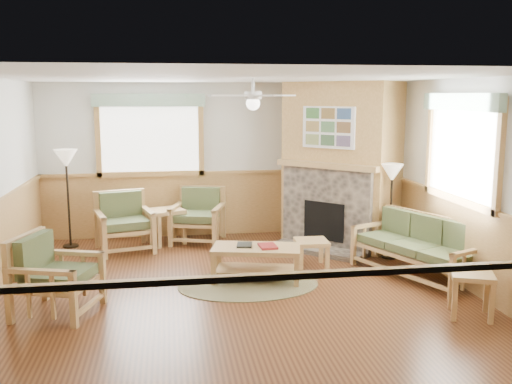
{
  "coord_description": "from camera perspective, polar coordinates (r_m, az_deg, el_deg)",
  "views": [
    {
      "loc": [
        -0.8,
        -7.04,
        2.49
      ],
      "look_at": [
        0.4,
        0.7,
        1.15
      ],
      "focal_mm": 40.0,
      "sensor_mm": 36.0,
      "label": 1
    }
  ],
  "objects": [
    {
      "name": "end_table_chairs",
      "position": [
        9.76,
        -8.93,
        -3.41
      ],
      "size": [
        0.69,
        0.68,
        0.59
      ],
      "primitive_type": null,
      "rotation": [
        0.0,
        0.0,
        0.4
      ],
      "color": "tan",
      "rests_on": "floor"
    },
    {
      "name": "window_right",
      "position": [
        7.81,
        20.26,
        9.41
      ],
      "size": [
        0.16,
        1.9,
        1.5
      ],
      "primitive_type": null,
      "color": "white",
      "rests_on": "wall_right"
    },
    {
      "name": "window_back",
      "position": [
        10.01,
        -10.68,
        9.76
      ],
      "size": [
        1.9,
        0.16,
        1.5
      ],
      "primitive_type": null,
      "color": "white",
      "rests_on": "wall_back"
    },
    {
      "name": "floor_lamp_left",
      "position": [
        9.82,
        -18.27,
        -0.62
      ],
      "size": [
        0.41,
        0.41,
        1.63
      ],
      "primitive_type": null,
      "rotation": [
        0.0,
        0.0,
        0.09
      ],
      "color": "black",
      "rests_on": "floor"
    },
    {
      "name": "wall_front",
      "position": [
        4.28,
        2.29,
        -5.74
      ],
      "size": [
        6.0,
        0.02,
        2.7
      ],
      "primitive_type": "cube",
      "color": "silver",
      "rests_on": "floor"
    },
    {
      "name": "wall_back",
      "position": [
        10.14,
        -4.23,
        3.22
      ],
      "size": [
        6.0,
        0.02,
        2.7
      ],
      "primitive_type": "cube",
      "color": "silver",
      "rests_on": "floor"
    },
    {
      "name": "wainscot",
      "position": [
        7.35,
        -2.26,
        -5.61
      ],
      "size": [
        6.0,
        6.0,
        1.1
      ],
      "primitive_type": null,
      "color": "#AC8046",
      "rests_on": "floor"
    },
    {
      "name": "armchair_left",
      "position": [
        6.95,
        -19.27,
        -7.82
      ],
      "size": [
        1.03,
        1.03,
        0.92
      ],
      "primitive_type": null,
      "rotation": [
        0.0,
        0.0,
        1.26
      ],
      "color": "tan",
      "rests_on": "floor"
    },
    {
      "name": "ceiling",
      "position": [
        7.09,
        -2.38,
        11.4
      ],
      "size": [
        6.0,
        6.0,
        0.01
      ],
      "primitive_type": "cube",
      "color": "white",
      "rests_on": "floor"
    },
    {
      "name": "book_red",
      "position": [
        7.67,
        1.19,
        -5.32
      ],
      "size": [
        0.24,
        0.31,
        0.03
      ],
      "primitive_type": "cube",
      "rotation": [
        0.0,
        0.0,
        0.06
      ],
      "color": "maroon",
      "rests_on": "coffee_table"
    },
    {
      "name": "wall_right",
      "position": [
        8.08,
        19.34,
        1.05
      ],
      "size": [
        0.02,
        6.0,
        2.7
      ],
      "primitive_type": "cube",
      "color": "silver",
      "rests_on": "floor"
    },
    {
      "name": "fireplace",
      "position": [
        9.6,
        8.54,
        2.77
      ],
      "size": [
        3.11,
        3.11,
        2.7
      ],
      "primitive_type": null,
      "rotation": [
        0.0,
        0.0,
        -0.79
      ],
      "color": "#AC8046",
      "rests_on": "floor"
    },
    {
      "name": "end_table_sofa",
      "position": [
        6.99,
        20.7,
        -9.58
      ],
      "size": [
        0.59,
        0.58,
        0.51
      ],
      "primitive_type": null,
      "rotation": [
        0.0,
        0.0,
        -0.39
      ],
      "color": "tan",
      "rests_on": "floor"
    },
    {
      "name": "armchair_back_right",
      "position": [
        9.75,
        -5.87,
        -2.37
      ],
      "size": [
        1.02,
        1.02,
        0.92
      ],
      "primitive_type": null,
      "rotation": [
        0.0,
        0.0,
        -0.3
      ],
      "color": "tan",
      "rests_on": "floor"
    },
    {
      "name": "armchair_back_left",
      "position": [
        9.39,
        -13.01,
        -2.98
      ],
      "size": [
        1.03,
        1.03,
        0.94
      ],
      "primitive_type": null,
      "rotation": [
        0.0,
        0.0,
        0.26
      ],
      "color": "tan",
      "rests_on": "floor"
    },
    {
      "name": "floor_lamp_right",
      "position": [
        8.94,
        13.32,
        -1.88
      ],
      "size": [
        0.39,
        0.39,
        1.47
      ],
      "primitive_type": null,
      "rotation": [
        0.0,
        0.0,
        -0.19
      ],
      "color": "black",
      "rests_on": "floor"
    },
    {
      "name": "ceiling_fan",
      "position": [
        7.43,
        -0.3,
        11.02
      ],
      "size": [
        1.59,
        1.59,
        0.36
      ],
      "primitive_type": null,
      "rotation": [
        0.0,
        0.0,
        0.35
      ],
      "color": "white",
      "rests_on": "ceiling"
    },
    {
      "name": "braided_rug",
      "position": [
        7.63,
        -0.76,
        -9.29
      ],
      "size": [
        2.38,
        2.38,
        0.01
      ],
      "primitive_type": "cylinder",
      "rotation": [
        0.0,
        0.0,
        0.34
      ],
      "color": "brown",
      "rests_on": "floor"
    },
    {
      "name": "floor",
      "position": [
        7.51,
        -2.23,
        -9.69
      ],
      "size": [
        6.0,
        6.0,
        0.01
      ],
      "primitive_type": "cube",
      "color": "#532D17",
      "rests_on": "ground"
    },
    {
      "name": "footstool",
      "position": [
        8.42,
        5.55,
        -6.13
      ],
      "size": [
        0.48,
        0.48,
        0.4
      ],
      "primitive_type": null,
      "rotation": [
        0.0,
        0.0,
        -0.04
      ],
      "color": "tan",
      "rests_on": "floor"
    },
    {
      "name": "coffee_table",
      "position": [
        7.77,
        0.02,
        -7.16
      ],
      "size": [
        1.28,
        0.84,
        0.47
      ],
      "primitive_type": null,
      "rotation": [
        0.0,
        0.0,
        -0.23
      ],
      "color": "tan",
      "rests_on": "floor"
    },
    {
      "name": "book_dark",
      "position": [
        7.75,
        -1.16,
        -5.22
      ],
      "size": [
        0.24,
        0.3,
        0.02
      ],
      "primitive_type": "cube",
      "rotation": [
        0.0,
        0.0,
        -0.18
      ],
      "color": "black",
      "rests_on": "coffee_table"
    },
    {
      "name": "sofa",
      "position": [
        8.2,
        15.7,
        -5.3
      ],
      "size": [
        1.97,
        1.43,
        0.84
      ],
      "primitive_type": null,
      "rotation": [
        0.0,
        0.0,
        -1.15
      ],
      "color": "tan",
      "rests_on": "floor"
    }
  ]
}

